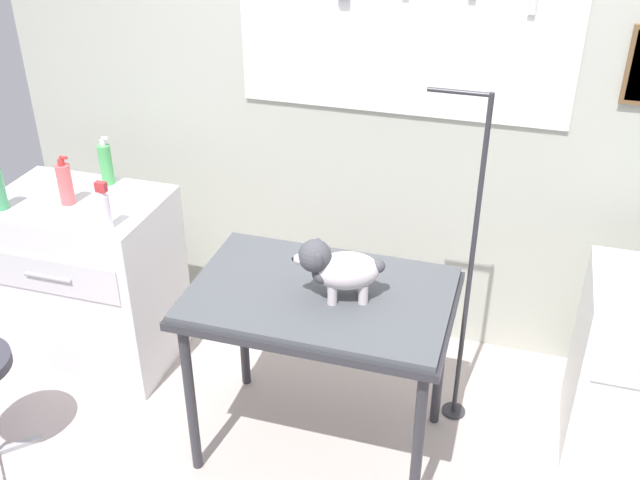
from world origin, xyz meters
name	(u,v)px	position (x,y,z in m)	size (l,w,h in m)	color
rear_wall_panel	(392,126)	(0.01, 1.28, 1.17)	(4.00, 0.11, 2.30)	#AFB3A5
grooming_table	(320,307)	(-0.06, 0.31, 0.75)	(1.06, 0.69, 0.83)	#2D2D33
grooming_arm	(467,283)	(0.48, 0.68, 0.73)	(0.30, 0.11, 1.58)	#2D2D33
dog	(337,268)	(0.02, 0.28, 0.96)	(0.35, 0.23, 0.26)	silver
counter_left	(90,280)	(-1.35, 0.60, 0.45)	(0.80, 0.58, 0.90)	silver
conditioner_bottle	(106,164)	(-1.29, 0.81, 1.00)	(0.06, 0.06, 0.24)	#46A756
spray_bottle_tall	(105,209)	(-1.06, 0.41, 1.00)	(0.05, 0.05, 0.22)	white
spray_bottle_short	(65,184)	(-1.35, 0.56, 1.00)	(0.07, 0.07, 0.24)	#DE5F61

